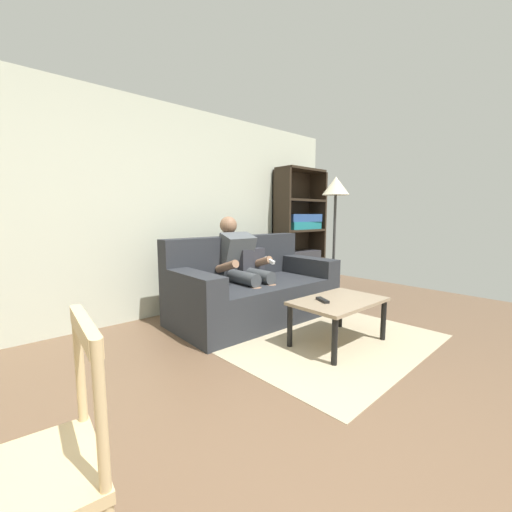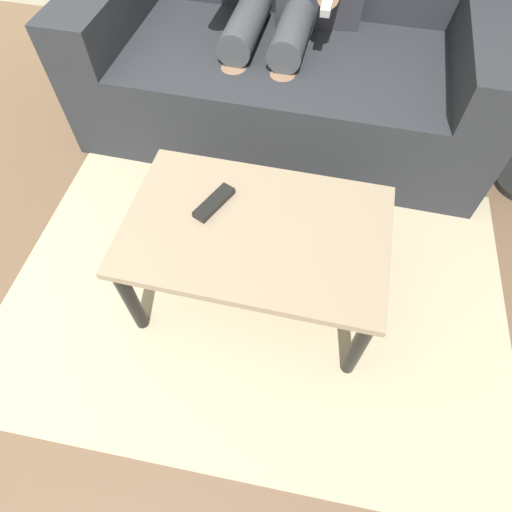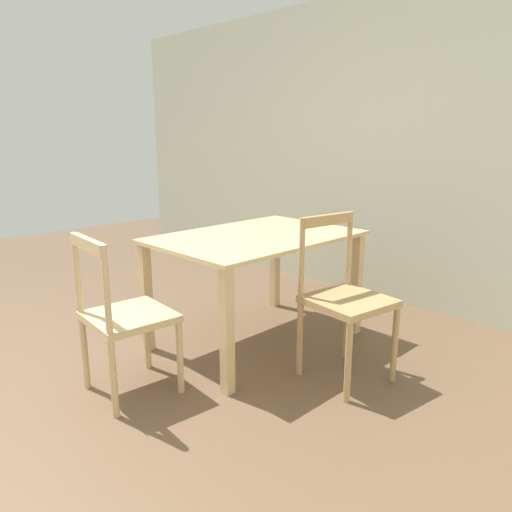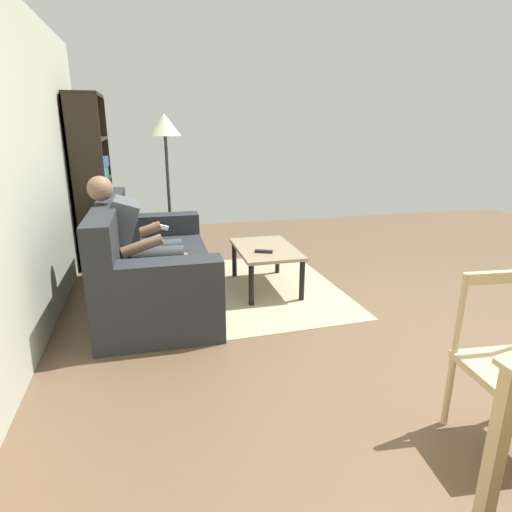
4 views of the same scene
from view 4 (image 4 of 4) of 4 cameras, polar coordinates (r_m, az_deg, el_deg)
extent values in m
plane|color=brown|center=(3.61, 22.39, -10.57)|extent=(8.91, 8.91, 0.00)
cube|color=#282B30|center=(4.10, -12.96, -2.97)|extent=(1.95, 0.98, 0.44)
cube|color=#282B30|center=(3.99, -18.90, 3.11)|extent=(1.95, 0.22, 0.51)
cube|color=#282B30|center=(3.19, -13.08, -2.59)|extent=(0.25, 0.96, 0.22)
cube|color=#282B30|center=(4.83, -13.39, 4.10)|extent=(0.25, 0.96, 0.22)
cube|color=#2F2F37|center=(4.09, -16.45, 2.56)|extent=(0.41, 0.19, 0.36)
cube|color=#4C5156|center=(3.89, -17.65, 3.05)|extent=(0.40, 0.39, 0.60)
sphere|color=#8C664C|center=(3.83, -20.03, 8.43)|extent=(0.21, 0.21, 0.21)
cylinder|color=#3D4145|center=(3.82, -12.91, 0.13)|extent=(0.15, 0.44, 0.15)
cylinder|color=#8C664C|center=(3.92, -9.41, -3.70)|extent=(0.11, 0.11, 0.44)
cube|color=black|center=(3.99, -8.14, -6.03)|extent=(0.10, 0.24, 0.08)
cylinder|color=#3D4145|center=(4.03, -12.97, 1.02)|extent=(0.15, 0.44, 0.15)
cylinder|color=#8C664C|center=(4.13, -9.65, -2.64)|extent=(0.11, 0.11, 0.44)
cube|color=black|center=(4.19, -8.43, -4.87)|extent=(0.10, 0.24, 0.08)
cylinder|color=#8C664C|center=(3.65, -14.89, 1.32)|extent=(0.09, 0.35, 0.19)
cylinder|color=#8C664C|center=(4.14, -14.78, 3.16)|extent=(0.09, 0.35, 0.19)
cube|color=white|center=(4.13, -12.60, 3.85)|extent=(0.04, 0.15, 0.08)
cube|color=gray|center=(4.26, 1.31, 0.93)|extent=(0.88, 0.57, 0.03)
cylinder|color=black|center=(4.04, 6.13, -3.27)|extent=(0.05, 0.05, 0.39)
cylinder|color=black|center=(4.76, 2.87, -0.01)|extent=(0.05, 0.05, 0.39)
cylinder|color=black|center=(3.91, -0.63, -3.89)|extent=(0.05, 0.05, 0.39)
cylinder|color=black|center=(4.65, -2.90, -0.44)|extent=(0.05, 0.05, 0.39)
cube|color=black|center=(4.09, 1.04, 0.62)|extent=(0.11, 0.18, 0.02)
cube|color=#2D2319|center=(5.03, -21.40, 8.54)|extent=(0.04, 0.36, 1.89)
cube|color=#2D2319|center=(5.88, -20.42, 9.74)|extent=(0.04, 0.36, 1.89)
cube|color=#2D2319|center=(5.48, -22.65, 9.02)|extent=(0.90, 0.02, 1.89)
cube|color=#2D2319|center=(5.64, -19.88, -0.16)|extent=(0.83, 0.36, 0.04)
cube|color=#2D2319|center=(5.53, -20.38, 4.52)|extent=(0.83, 0.36, 0.04)
cube|color=#2D2319|center=(5.46, -20.89, 9.37)|extent=(0.83, 0.36, 0.04)
cube|color=#2D2319|center=(5.42, -21.44, 14.32)|extent=(0.83, 0.36, 0.04)
cube|color=#2D2319|center=(5.43, -22.01, 19.29)|extent=(0.83, 0.36, 0.04)
cube|color=beige|center=(5.58, -19.80, 0.50)|extent=(0.69, 0.31, 0.12)
cube|color=teal|center=(5.58, -19.89, 1.76)|extent=(0.68, 0.31, 0.12)
cube|color=#333338|center=(5.52, -20.24, 5.35)|extent=(0.68, 0.29, 0.12)
cube|color=teal|center=(5.45, -20.76, 10.21)|extent=(0.68, 0.30, 0.12)
cube|color=#2D5193|center=(5.44, -20.90, 11.46)|extent=(0.68, 0.30, 0.12)
cube|color=#D1B27F|center=(2.12, 29.37, -21.23)|extent=(0.06, 0.06, 0.72)
cube|color=#D1B27F|center=(2.53, 30.92, -13.03)|extent=(0.45, 0.45, 0.04)
cylinder|color=#D1B27F|center=(2.41, 29.37, -20.39)|extent=(0.04, 0.04, 0.43)
cylinder|color=#D1B27F|center=(2.66, 24.25, -15.94)|extent=(0.04, 0.04, 0.43)
cylinder|color=#D1B27F|center=(2.87, 30.84, -14.37)|extent=(0.04, 0.04, 0.43)
cylinder|color=#D1B27F|center=(2.45, 25.52, -7.14)|extent=(0.03, 0.03, 0.46)
cube|color=#D1B27F|center=(2.50, 29.71, -2.45)|extent=(0.07, 0.38, 0.06)
cube|color=tan|center=(4.40, 1.28, -4.13)|extent=(2.05, 1.47, 0.01)
cylinder|color=black|center=(5.34, -11.02, -0.43)|extent=(0.28, 0.28, 0.03)
cylinder|color=#333333|center=(5.17, -11.48, 7.21)|extent=(0.04, 0.04, 1.47)
cone|color=beige|center=(5.10, -12.07, 16.72)|extent=(0.36, 0.36, 0.24)
camera|label=1|loc=(3.14, 47.89, 4.31)|focal=22.42mm
camera|label=2|loc=(4.56, 11.26, 16.00)|focal=29.68mm
camera|label=3|loc=(2.80, -25.84, 11.10)|focal=34.22mm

